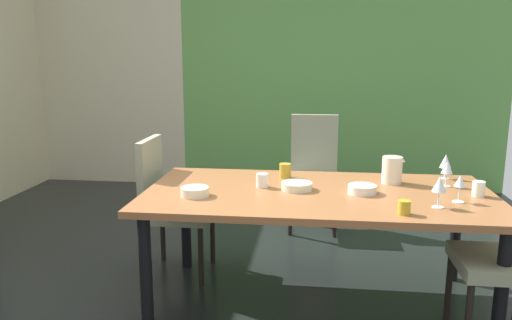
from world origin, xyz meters
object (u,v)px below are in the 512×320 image
object	(u,v)px
cup_right	(262,180)
serving_bowl_near_window	(195,192)
pitcher_left	(392,170)
wine_glass_rear	(446,162)
serving_bowl_front	(297,186)
wine_glass_corner	(460,183)
wine_glass_south	(447,168)
serving_bowl_near_shelf	(362,189)
cup_north	(479,189)
chair_left_far	(168,200)
chair_head_far	(314,167)
cup_center	(285,171)
cup_west	(404,207)
dining_table	(318,202)
wine_glass_east	(439,185)

from	to	relation	value
cup_right	serving_bowl_near_window	bearing A→B (deg)	-146.35
pitcher_left	wine_glass_rear	bearing A→B (deg)	23.75
serving_bowl_front	wine_glass_corner	bearing A→B (deg)	-9.83
wine_glass_south	serving_bowl_near_shelf	distance (m)	0.58
cup_north	serving_bowl_front	bearing A→B (deg)	178.93
chair_left_far	serving_bowl_front	bearing A→B (deg)	71.26
chair_left_far	serving_bowl_near_shelf	distance (m)	1.35
serving_bowl_near_shelf	cup_north	distance (m)	0.66
wine_glass_corner	serving_bowl_near_window	world-z (taller)	wine_glass_corner
wine_glass_south	chair_head_far	bearing A→B (deg)	123.70
cup_right	cup_center	xyz separation A→B (m)	(0.13, 0.27, 0.00)
serving_bowl_near_shelf	cup_west	bearing A→B (deg)	-64.91
chair_left_far	cup_north	distance (m)	1.99
dining_table	wine_glass_east	distance (m)	0.71
cup_right	cup_north	xyz separation A→B (m)	(1.26, -0.05, 0.00)
serving_bowl_front	cup_center	size ratio (longest dim) A/B	1.98
cup_center	wine_glass_south	bearing A→B (deg)	-6.25
wine_glass_rear	chair_head_far	bearing A→B (deg)	130.05
serving_bowl_near_window	cup_center	size ratio (longest dim) A/B	1.73
wine_glass_corner	wine_glass_rear	distance (m)	0.56
cup_north	wine_glass_rear	bearing A→B (deg)	101.98
cup_west	cup_center	distance (m)	0.97
serving_bowl_front	pitcher_left	distance (m)	0.64
wine_glass_east	cup_north	world-z (taller)	wine_glass_east
dining_table	cup_north	size ratio (longest dim) A/B	23.25
wine_glass_rear	cup_center	size ratio (longest dim) A/B	1.73
wine_glass_east	cup_north	bearing A→B (deg)	41.95
serving_bowl_front	chair_left_far	bearing A→B (deg)	161.26
chair_head_far	pitcher_left	xyz separation A→B (m)	(0.50, -1.19, 0.26)
serving_bowl_near_shelf	serving_bowl_front	distance (m)	0.39
wine_glass_south	cup_center	distance (m)	1.02
chair_head_far	cup_center	distance (m)	1.16
wine_glass_south	serving_bowl_front	xyz separation A→B (m)	(-0.92, -0.19, -0.09)
dining_table	wine_glass_rear	world-z (taller)	wine_glass_rear
serving_bowl_near_window	dining_table	bearing A→B (deg)	14.89
serving_bowl_near_shelf	wine_glass_east	bearing A→B (deg)	-32.07
chair_head_far	serving_bowl_front	xyz separation A→B (m)	(-0.10, -1.42, 0.19)
serving_bowl_near_window	cup_west	size ratio (longest dim) A/B	2.26
cup_north	pitcher_left	size ratio (longest dim) A/B	0.52
dining_table	serving_bowl_near_shelf	world-z (taller)	serving_bowl_near_shelf
wine_glass_east	cup_center	xyz separation A→B (m)	(-0.86, 0.57, -0.07)
serving_bowl_near_shelf	cup_center	world-z (taller)	cup_center
wine_glass_corner	cup_west	xyz separation A→B (m)	(-0.34, -0.26, -0.08)
cup_west	cup_right	xyz separation A→B (m)	(-0.78, 0.45, 0.01)
dining_table	chair_head_far	bearing A→B (deg)	91.26
wine_glass_south	cup_north	xyz separation A→B (m)	(0.13, -0.21, -0.07)
wine_glass_corner	wine_glass_south	xyz separation A→B (m)	(0.02, 0.35, 0.00)
serving_bowl_near_window	cup_right	xyz separation A→B (m)	(0.37, 0.24, 0.02)
dining_table	chair_head_far	xyz separation A→B (m)	(-0.03, 1.44, -0.10)
wine_glass_rear	chair_left_far	bearing A→B (deg)	-177.27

